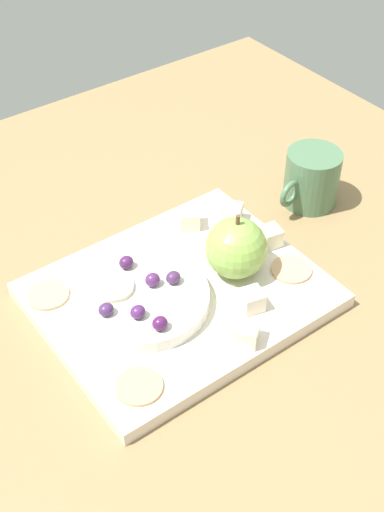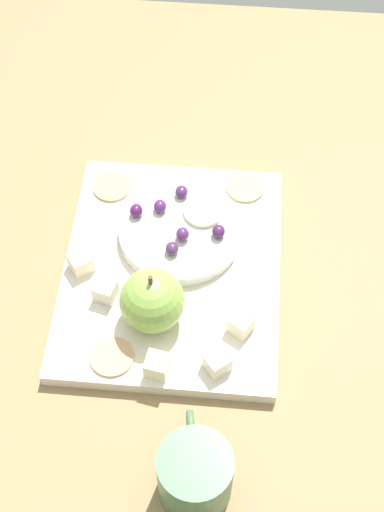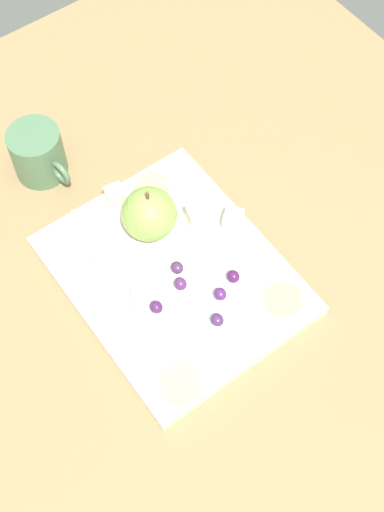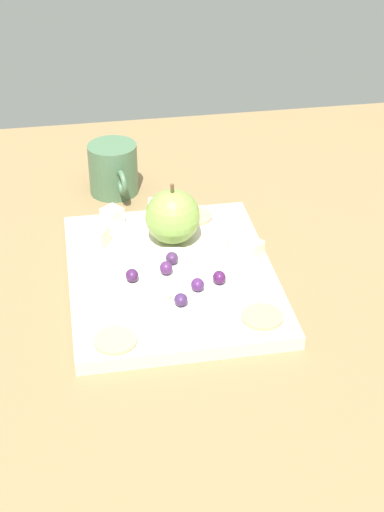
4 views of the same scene
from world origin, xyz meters
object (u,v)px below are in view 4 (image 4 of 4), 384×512
object	(u,v)px
apple_whole	(171,217)
grape_3	(181,300)
grape_2	(172,258)
apple_slice_0	(153,292)
cracker_2	(195,216)
cup	(113,169)
cheese_cube_3	(157,209)
cracker_1	(262,317)
cheese_cube_1	(219,238)
grape_0	(132,275)
platter	(171,277)
cheese_cube_2	(98,237)
cheese_cube_4	(112,216)
grape_1	(219,277)
cracker_0	(116,340)
grape_4	(198,285)
serving_dish	(172,286)
cheese_cube_0	(251,250)
grape_5	(166,268)

from	to	relation	value
apple_whole	grape_3	size ratio (longest dim) A/B	4.18
grape_2	apple_slice_0	size ratio (longest dim) A/B	0.37
cracker_2	cup	world-z (taller)	cup
cheese_cube_3	cracker_1	size ratio (longest dim) A/B	0.50
cheese_cube_1	grape_0	bearing A→B (deg)	-55.37
platter	cheese_cube_2	bearing A→B (deg)	-132.88
cheese_cube_4	cheese_cube_3	bearing A→B (deg)	98.23
cracker_1	cup	xyz separation A→B (cm)	(-38.91, -14.60, 2.01)
grape_1	grape_0	bearing A→B (deg)	-102.48
apple_slice_0	cup	bearing A→B (deg)	-176.87
cheese_cube_3	cracker_0	bearing A→B (deg)	-17.40
platter	grape_0	world-z (taller)	grape_0
cracker_2	cup	size ratio (longest dim) A/B	0.47
cheese_cube_4	grape_4	bearing A→B (deg)	22.92
grape_2	apple_whole	bearing A→B (deg)	172.22
cracker_0	cracker_2	world-z (taller)	same
platter	grape_0	bearing A→B (deg)	-55.37
grape_3	grape_4	world-z (taller)	same
cracker_0	cracker_1	xyz separation A→B (cm)	(-1.41, 18.02, 0.00)
cheese_cube_3	grape_4	bearing A→B (deg)	5.45
platter	serving_dish	size ratio (longest dim) A/B	2.10
cheese_cube_1	cracker_1	size ratio (longest dim) A/B	0.50
grape_0	cheese_cube_1	bearing A→B (deg)	124.63
cheese_cube_4	grape_3	distance (cm)	24.42
apple_slice_0	cracker_1	bearing A→B (deg)	69.64
cheese_cube_0	cheese_cube_4	bearing A→B (deg)	-124.45
serving_dish	cheese_cube_0	xyz separation A→B (cm)	(-6.09, 11.85, 0.39)
grape_2	apple_slice_0	world-z (taller)	grape_2
apple_slice_0	grape_2	bearing A→B (deg)	152.67
grape_0	cup	world-z (taller)	cup
cheese_cube_0	grape_4	xyz separation A→B (cm)	(8.65, -9.01, 1.32)
cheese_cube_2	grape_5	bearing A→B (deg)	34.98
grape_4	apple_slice_0	size ratio (longest dim) A/B	0.37
grape_1	grape_3	size ratio (longest dim) A/B	1.00
grape_4	grape_5	size ratio (longest dim) A/B	1.00
apple_whole	grape_1	xyz separation A→B (cm)	(13.94, 4.01, -1.20)
cheese_cube_1	grape_2	distance (cm)	9.70
platter	grape_4	xyz separation A→B (cm)	(7.22, 2.24, 3.55)
grape_4	cup	world-z (taller)	cup
cheese_cube_1	cheese_cube_4	distance (cm)	16.48
apple_whole	cheese_cube_0	distance (cm)	12.15
cracker_1	grape_2	world-z (taller)	grape_2
cheese_cube_0	cracker_2	xyz separation A→B (cm)	(-12.04, -5.62, -1.09)
platter	apple_whole	distance (cm)	9.17
grape_5	cheese_cube_3	bearing A→B (deg)	176.02
apple_whole	apple_slice_0	xyz separation A→B (cm)	(14.91, -4.49, -1.75)
grape_1	grape_3	xyz separation A→B (cm)	(3.68, -5.48, -0.09)
apple_whole	grape_4	size ratio (longest dim) A/B	4.18
cheese_cube_1	cheese_cube_2	size ratio (longest dim) A/B	1.00
apple_whole	cup	bearing A→B (deg)	-161.74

